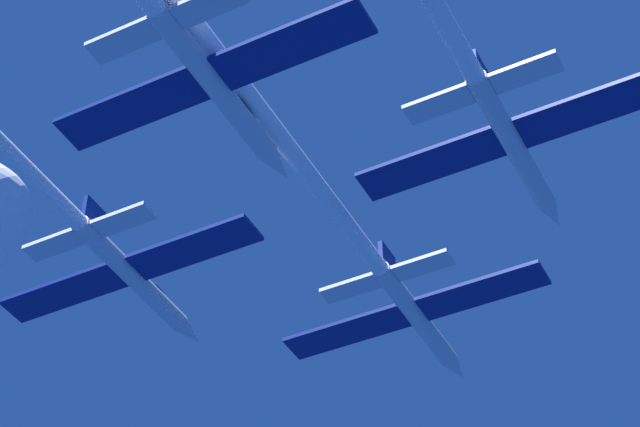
# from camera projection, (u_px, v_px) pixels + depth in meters

# --- Properties ---
(jet_lead) EXTENTS (18.56, 47.73, 3.07)m
(jet_lead) POSITION_uv_depth(u_px,v_px,m) (337.00, 212.00, 75.05)
(jet_lead) COLOR silver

